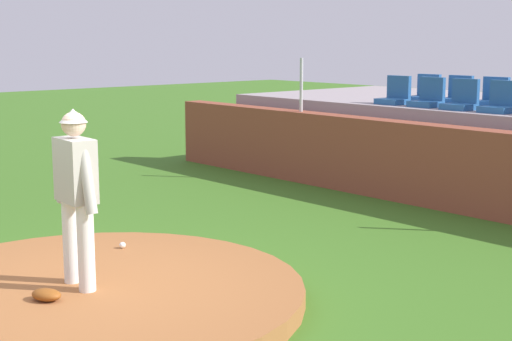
# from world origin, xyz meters

# --- Properties ---
(ground_plane) EXTENTS (60.00, 60.00, 0.00)m
(ground_plane) POSITION_xyz_m (0.00, 0.00, 0.00)
(ground_plane) COLOR #3A6B1F
(pitchers_mound) EXTENTS (4.25, 4.25, 0.18)m
(pitchers_mound) POSITION_xyz_m (0.00, 0.00, 0.09)
(pitchers_mound) COLOR #9A5D31
(pitchers_mound) RESTS_ON ground_plane
(pitcher) EXTENTS (0.80, 0.29, 1.74)m
(pitcher) POSITION_xyz_m (-0.06, -0.06, 1.19)
(pitcher) COLOR white
(pitcher) RESTS_ON pitchers_mound
(baseball) EXTENTS (0.07, 0.07, 0.07)m
(baseball) POSITION_xyz_m (-0.97, 0.99, 0.22)
(baseball) COLOR white
(baseball) RESTS_ON pitchers_mound
(fielding_glove) EXTENTS (0.36, 0.31, 0.11)m
(fielding_glove) POSITION_xyz_m (0.11, -0.49, 0.24)
(fielding_glove) COLOR brown
(fielding_glove) RESTS_ON pitchers_mound
(brick_barrier) EXTENTS (13.30, 0.40, 1.27)m
(brick_barrier) POSITION_xyz_m (0.00, 6.26, 0.64)
(brick_barrier) COLOR brown
(brick_barrier) RESTS_ON ground_plane
(fence_post_left) EXTENTS (0.06, 0.06, 0.97)m
(fence_post_left) POSITION_xyz_m (-3.37, 6.26, 1.76)
(fence_post_left) COLOR silver
(fence_post_left) RESTS_ON brick_barrier
(stadium_chair_0) EXTENTS (0.48, 0.44, 0.50)m
(stadium_chair_0) POSITION_xyz_m (-2.10, 7.34, 1.58)
(stadium_chair_0) COLOR #245793
(stadium_chair_0) RESTS_ON bleacher_platform
(stadium_chair_1) EXTENTS (0.48, 0.44, 0.50)m
(stadium_chair_1) POSITION_xyz_m (-1.38, 7.35, 1.58)
(stadium_chair_1) COLOR #245793
(stadium_chair_1) RESTS_ON bleacher_platform
(stadium_chair_2) EXTENTS (0.48, 0.44, 0.50)m
(stadium_chair_2) POSITION_xyz_m (-0.69, 7.30, 1.58)
(stadium_chair_2) COLOR #245793
(stadium_chair_2) RESTS_ON bleacher_platform
(stadium_chair_3) EXTENTS (0.48, 0.44, 0.50)m
(stadium_chair_3) POSITION_xyz_m (0.01, 7.32, 1.58)
(stadium_chair_3) COLOR #245793
(stadium_chair_3) RESTS_ON bleacher_platform
(stadium_chair_7) EXTENTS (0.48, 0.44, 0.50)m
(stadium_chair_7) POSITION_xyz_m (-2.09, 8.24, 1.58)
(stadium_chair_7) COLOR #245793
(stadium_chair_7) RESTS_ON bleacher_platform
(stadium_chair_8) EXTENTS (0.48, 0.44, 0.50)m
(stadium_chair_8) POSITION_xyz_m (-1.42, 8.25, 1.58)
(stadium_chair_8) COLOR #245793
(stadium_chair_8) RESTS_ON bleacher_platform
(stadium_chair_9) EXTENTS (0.48, 0.44, 0.50)m
(stadium_chair_9) POSITION_xyz_m (-0.70, 8.24, 1.58)
(stadium_chair_9) COLOR #245793
(stadium_chair_9) RESTS_ON bleacher_platform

